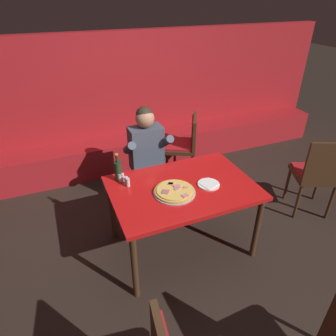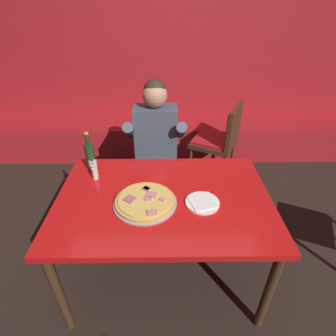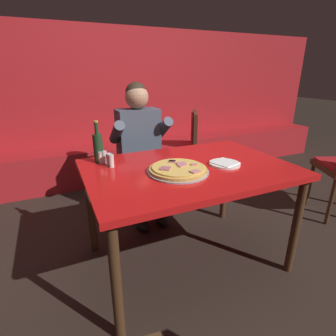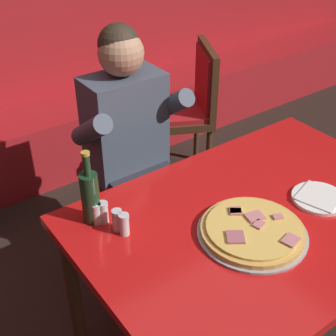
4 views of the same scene
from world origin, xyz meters
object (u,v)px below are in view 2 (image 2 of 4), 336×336
Objects in this scene: beer_bottle at (90,156)px; diner_seated_blue_shirt at (156,147)px; main_dining_table at (164,206)px; dining_chair_near_right at (221,138)px; pizza at (145,201)px; shaker_oregano at (95,171)px; shaker_parmesan at (95,174)px; shaker_red_pepper_flakes at (92,166)px; shaker_black_pepper at (95,166)px; plate_white_paper at (202,203)px.

beer_bottle is 0.23× the size of diner_seated_blue_shirt.
main_dining_table is 1.39m from dining_chair_near_right.
beer_bottle is at bearing 136.21° from pizza.
main_dining_table is 0.16m from pizza.
main_dining_table is at bearing 29.95° from pizza.
shaker_oregano is at bearing -127.37° from diner_seated_blue_shirt.
main_dining_table is 15.84× the size of shaker_oregano.
main_dining_table is at bearing -22.84° from shaker_parmesan.
shaker_oregano is at bearing 140.97° from pizza.
shaker_red_pepper_flakes is at bearing -134.41° from diner_seated_blue_shirt.
shaker_black_pepper is (0.03, -0.03, -0.07)m from beer_bottle.
beer_bottle is at bearing 115.28° from shaker_oregano.
shaker_oregano is 0.09× the size of dining_chair_near_right.
shaker_red_pepper_flakes is 1.00× the size of shaker_black_pepper.
beer_bottle is (-0.77, 0.41, 0.10)m from plate_white_paper.
beer_bottle is at bearing 152.20° from plate_white_paper.
main_dining_table is 0.65m from beer_bottle.
plate_white_paper is (0.24, -0.07, 0.09)m from main_dining_table.
diner_seated_blue_shirt reaches higher than dining_chair_near_right.
shaker_oregano is 0.68m from diner_seated_blue_shirt.
main_dining_table is at bearing -31.01° from shaker_black_pepper.
main_dining_table is at bearing -84.60° from diner_seated_blue_shirt.
diner_seated_blue_shirt is at bearing 52.63° from shaker_oregano.
plate_white_paper is at bearing -20.84° from shaker_parmesan.
shaker_parmesan is (-0.71, 0.27, 0.03)m from plate_white_paper.
diner_seated_blue_shirt is at bearing -145.29° from dining_chair_near_right.
pizza is at bearing -118.98° from dining_chair_near_right.
shaker_red_pepper_flakes is 0.09m from shaker_oregano.
shaker_black_pepper is (-0.39, 0.37, 0.02)m from pizza.
diner_seated_blue_shirt is (0.43, 0.47, -0.09)m from shaker_black_pepper.
plate_white_paper is 0.85m from shaker_red_pepper_flakes.
shaker_parmesan is 1.53m from dining_chair_near_right.
pizza is (-0.11, -0.07, 0.10)m from main_dining_table.
shaker_oregano reaches higher than pizza.
plate_white_paper is 0.78m from shaker_oregano.
beer_bottle reaches higher than plate_white_paper.
shaker_black_pepper reaches higher than pizza.
shaker_red_pepper_flakes is at bearing 160.79° from shaker_black_pepper.
dining_chair_near_right is (0.37, 1.32, -0.22)m from plate_white_paper.
pizza is 0.42× the size of dining_chair_near_right.
shaker_oregano is (-0.48, 0.23, 0.12)m from main_dining_table.
shaker_parmesan is 0.09× the size of dining_chair_near_right.
shaker_red_pepper_flakes is 1.00× the size of shaker_parmesan.
shaker_oregano is 1.51m from dining_chair_near_right.
shaker_red_pepper_flakes is at bearing 114.37° from shaker_parmesan.
main_dining_table is 15.84× the size of shaker_black_pepper.
shaker_parmesan reaches higher than main_dining_table.
shaker_black_pepper is (0.02, -0.01, 0.00)m from shaker_red_pepper_flakes.
shaker_black_pepper is at bearing 104.31° from shaker_parmesan.
beer_bottle is at bearing -136.30° from diner_seated_blue_shirt.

